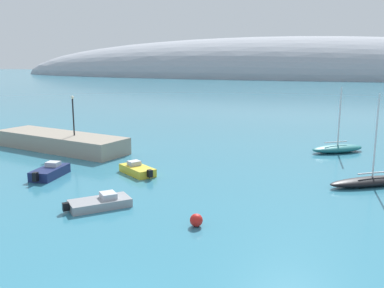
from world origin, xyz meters
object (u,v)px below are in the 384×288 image
object	(u,v)px
motorboat_navy_foreground	(50,172)
mooring_buoy_red	(196,220)
motorboat_yellow_outer	(137,170)
sailboat_teal_outer_mooring	(337,148)
harbor_lamp_post	(73,111)
motorboat_grey_alongside_breakwater	(100,203)
sailboat_black_near_shore	(372,181)

from	to	relation	value
motorboat_navy_foreground	mooring_buoy_red	size ratio (longest dim) A/B	5.51
motorboat_yellow_outer	sailboat_teal_outer_mooring	bearing A→B (deg)	-103.69
motorboat_yellow_outer	harbor_lamp_post	xyz separation A→B (m)	(-10.67, 6.52, 4.12)
motorboat_yellow_outer	mooring_buoy_red	distance (m)	13.24
sailboat_teal_outer_mooring	harbor_lamp_post	bearing A→B (deg)	162.40
sailboat_teal_outer_mooring	harbor_lamp_post	world-z (taller)	sailboat_teal_outer_mooring
motorboat_grey_alongside_breakwater	sailboat_teal_outer_mooring	bearing A→B (deg)	10.76
motorboat_navy_foreground	mooring_buoy_red	bearing A→B (deg)	-118.75
sailboat_black_near_shore	motorboat_grey_alongside_breakwater	world-z (taller)	sailboat_black_near_shore
sailboat_teal_outer_mooring	motorboat_navy_foreground	world-z (taller)	sailboat_teal_outer_mooring
motorboat_yellow_outer	motorboat_navy_foreground	bearing A→B (deg)	60.13
sailboat_black_near_shore	motorboat_grey_alongside_breakwater	distance (m)	21.85
sailboat_black_near_shore	motorboat_navy_foreground	distance (m)	27.36
motorboat_yellow_outer	mooring_buoy_red	bearing A→B (deg)	166.09
motorboat_navy_foreground	mooring_buoy_red	xyz separation A→B (m)	(15.58, -6.78, -0.05)
sailboat_black_near_shore	sailboat_teal_outer_mooring	distance (m)	12.56
motorboat_grey_alongside_breakwater	motorboat_navy_foreground	bearing A→B (deg)	100.25
motorboat_navy_foreground	mooring_buoy_red	distance (m)	17.00
motorboat_navy_foreground	motorboat_grey_alongside_breakwater	distance (m)	9.86
sailboat_black_near_shore	sailboat_teal_outer_mooring	world-z (taller)	sailboat_black_near_shore
sailboat_teal_outer_mooring	mooring_buoy_red	bearing A→B (deg)	-143.37
motorboat_yellow_outer	harbor_lamp_post	size ratio (longest dim) A/B	0.93
sailboat_black_near_shore	mooring_buoy_red	bearing A→B (deg)	15.05
harbor_lamp_post	sailboat_teal_outer_mooring	bearing A→B (deg)	16.99
mooring_buoy_red	motorboat_grey_alongside_breakwater	bearing A→B (deg)	170.68
sailboat_black_near_shore	motorboat_grey_alongside_breakwater	size ratio (longest dim) A/B	1.73
sailboat_black_near_shore	harbor_lamp_post	distance (m)	30.97
sailboat_black_near_shore	motorboat_yellow_outer	xyz separation A→B (m)	(-19.80, -2.75, -0.01)
motorboat_navy_foreground	sailboat_teal_outer_mooring	bearing A→B (deg)	-58.08
motorboat_navy_foreground	motorboat_yellow_outer	bearing A→B (deg)	-70.23
motorboat_yellow_outer	sailboat_black_near_shore	bearing A→B (deg)	-136.96
motorboat_navy_foreground	motorboat_yellow_outer	xyz separation A→B (m)	(6.90, 3.22, -0.06)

